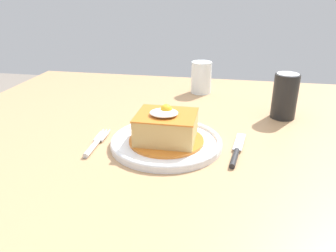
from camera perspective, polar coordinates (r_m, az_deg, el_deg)
dining_table at (r=0.90m, az=2.19°, el=-5.78°), size 1.30×1.00×0.72m
main_plate at (r=0.76m, az=-0.28°, el=-2.73°), size 0.25×0.25×0.02m
sandwich_meal at (r=0.75m, az=-0.30°, el=-0.37°), size 0.17×0.17×0.09m
fork at (r=0.77m, az=-12.39°, el=-3.04°), size 0.02×0.14×0.01m
knife at (r=0.73m, az=11.57°, el=-4.57°), size 0.04×0.17×0.01m
soda_can at (r=0.96m, az=19.39°, el=4.85°), size 0.07×0.07×0.12m
drinking_glass at (r=1.14m, az=5.70°, el=7.92°), size 0.07×0.07×0.10m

